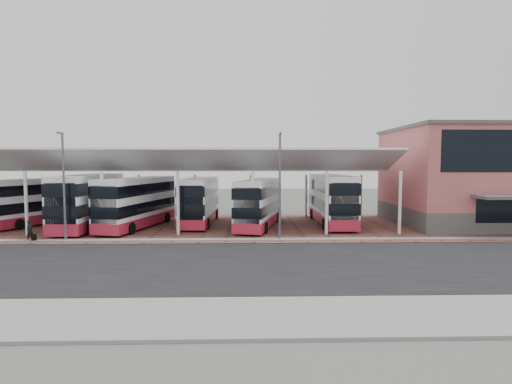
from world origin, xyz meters
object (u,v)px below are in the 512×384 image
pedestrian (30,231)px  bus_5 (331,200)px  bus_3 (200,201)px  bus_2 (138,203)px  bus_4 (260,203)px  bus_1 (89,201)px  bus_0 (42,201)px  terminal (493,176)px

pedestrian → bus_5: bearing=-54.2°
bus_3 → bus_2: bearing=-155.1°
bus_3 → bus_4: size_ratio=1.00×
bus_1 → pedestrian: bus_1 is taller
bus_0 → pedestrian: size_ratio=6.84×
bus_2 → bus_5: bus_5 is taller
bus_1 → bus_3: bearing=12.9°
bus_1 → pedestrian: (-1.98, -6.26, -1.58)m
bus_4 → pedestrian: bearing=-146.5°
terminal → bus_2: (-33.29, -1.43, -2.37)m
terminal → bus_5: 15.58m
bus_3 → bus_5: size_ratio=0.94×
bus_5 → bus_4: bearing=-165.8°
bus_0 → bus_5: (27.66, -0.85, 0.16)m
terminal → bus_2: terminal is taller
bus_4 → bus_5: (6.90, 1.63, 0.18)m
bus_0 → bus_3: (15.11, -0.24, 0.01)m
bus_0 → bus_3: bus_3 is taller
bus_1 → bus_5: (22.18, 1.64, -0.05)m
pedestrian → bus_3: bearing=-36.0°
bus_4 → bus_5: bus_5 is taller
terminal → bus_4: size_ratio=1.72×
bus_4 → terminal: bearing=17.2°
bus_3 → bus_0: bearing=-178.7°
bus_1 → pedestrian: size_ratio=7.40×
bus_2 → pedestrian: (-6.27, -6.28, -1.45)m
bus_3 → bus_4: bearing=-19.4°
terminal → bus_4: (-22.31, -1.43, -2.47)m
bus_0 → bus_3: size_ratio=1.00×
bus_4 → bus_1: bearing=-166.4°
bus_3 → bus_4: (5.65, -2.24, -0.04)m
bus_5 → pedestrian: bus_5 is taller
bus_0 → pedestrian: bus_0 is taller
bus_3 → bus_5: bearing=-0.6°
bus_2 → pedestrian: bus_2 is taller
bus_4 → pedestrian: 18.42m
bus_2 → bus_3: bus_2 is taller
bus_0 → pedestrian: (3.50, -8.75, -1.38)m
bus_0 → bus_2: size_ratio=0.95×
bus_1 → bus_2: 4.30m
bus_1 → bus_5: bearing=3.9°
terminal → bus_3: terminal is taller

